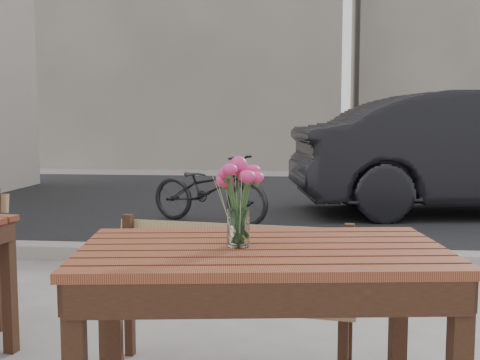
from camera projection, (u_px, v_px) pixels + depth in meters
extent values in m
cube|color=black|center=(294.00, 201.00, 9.24)|extent=(30.00, 8.00, 0.00)
cube|color=#999590|center=(286.00, 256.00, 5.28)|extent=(30.00, 0.25, 0.12)
cube|color=slate|center=(188.00, 16.00, 16.08)|extent=(8.00, 3.00, 8.00)
cube|color=#591E17|center=(262.00, 251.00, 2.16)|extent=(1.39, 0.93, 0.03)
cube|color=black|center=(114.00, 329.00, 2.50)|extent=(0.07, 0.07, 0.77)
cube|color=black|center=(398.00, 327.00, 2.54)|extent=(0.07, 0.07, 0.77)
cube|color=olive|center=(226.00, 298.00, 2.89)|extent=(1.29, 0.51, 0.03)
cube|color=olive|center=(235.00, 247.00, 3.05)|extent=(1.25, 0.20, 0.34)
cube|color=black|center=(104.00, 337.00, 2.92)|extent=(0.05, 0.05, 0.41)
cube|color=black|center=(343.00, 360.00, 2.63)|extent=(0.05, 0.05, 0.41)
cube|color=black|center=(128.00, 286.00, 3.17)|extent=(0.05, 0.05, 0.76)
cube|color=black|center=(348.00, 302.00, 2.89)|extent=(0.05, 0.05, 0.76)
cylinder|color=white|center=(238.00, 228.00, 2.15)|extent=(0.08, 0.08, 0.14)
cylinder|color=#335F2B|center=(238.00, 209.00, 2.14)|extent=(0.05, 0.05, 0.27)
cube|color=black|center=(9.00, 287.00, 3.22)|extent=(0.07, 0.07, 0.72)
imported|color=black|center=(478.00, 154.00, 7.99)|extent=(5.07, 2.41, 1.60)
imported|color=black|center=(209.00, 189.00, 7.28)|extent=(1.67, 1.09, 0.83)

